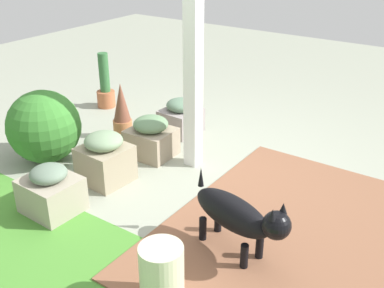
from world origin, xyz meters
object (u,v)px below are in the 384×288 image
at_px(porch_pillar, 193,41).
at_px(dog, 238,215).
at_px(terracotta_pot_spiky, 122,112).
at_px(stone_planter_near, 151,137).
at_px(round_shrub, 44,127).
at_px(stone_planter_far, 51,191).
at_px(ceramic_urn, 162,276).
at_px(stone_planter_mid, 105,158).
at_px(terracotta_pot_tall, 105,88).
at_px(stone_planter_nearest, 181,117).

xyz_separation_m(porch_pillar, dog, (-1.02, 0.95, -0.87)).
height_order(terracotta_pot_spiky, dog, terracotta_pot_spiky).
xyz_separation_m(stone_planter_near, round_shrub, (0.78, 0.66, 0.16)).
xyz_separation_m(stone_planter_far, round_shrub, (0.75, -0.57, 0.17)).
bearing_deg(stone_planter_near, ceramic_urn, 130.95).
bearing_deg(stone_planter_near, stone_planter_mid, 88.62).
distance_m(porch_pillar, stone_planter_far, 1.73).
height_order(stone_planter_far, terracotta_pot_spiky, terracotta_pot_spiky).
bearing_deg(terracotta_pot_spiky, stone_planter_far, 109.80).
height_order(terracotta_pot_spiky, ceramic_urn, terracotta_pot_spiky).
xyz_separation_m(porch_pillar, stone_planter_mid, (0.46, 0.72, -0.97)).
distance_m(stone_planter_far, terracotta_pot_tall, 2.35).
distance_m(stone_planter_near, terracotta_pot_spiky, 0.56).
xyz_separation_m(stone_planter_mid, stone_planter_far, (0.01, 0.60, -0.04)).
bearing_deg(ceramic_urn, stone_planter_near, -49.05).
distance_m(stone_planter_near, stone_planter_far, 1.23).
relative_size(stone_planter_near, terracotta_pot_spiky, 0.73).
xyz_separation_m(porch_pillar, ceramic_urn, (-0.88, 1.61, -0.99)).
relative_size(porch_pillar, terracotta_pot_tall, 3.48).
relative_size(stone_planter_nearest, stone_planter_mid, 0.91).
xyz_separation_m(stone_planter_near, ceramic_urn, (-1.32, 1.52, 0.01)).
height_order(terracotta_pot_spiky, terracotta_pot_tall, terracotta_pot_tall).
bearing_deg(porch_pillar, stone_planter_near, 11.18).
relative_size(porch_pillar, ceramic_urn, 5.77).
distance_m(stone_planter_nearest, terracotta_pot_tall, 1.25).
height_order(stone_planter_near, ceramic_urn, ceramic_urn).
distance_m(stone_planter_mid, dog, 1.50).
relative_size(terracotta_pot_tall, dog, 0.84).
distance_m(stone_planter_near, round_shrub, 1.03).
height_order(stone_planter_nearest, stone_planter_near, stone_planter_near).
bearing_deg(terracotta_pot_spiky, terracotta_pot_tall, -35.41).
bearing_deg(terracotta_pot_tall, ceramic_urn, 139.64).
relative_size(stone_planter_near, dog, 0.55).
xyz_separation_m(stone_planter_far, terracotta_pot_spiky, (0.50, -1.39, 0.11)).
height_order(stone_planter_nearest, round_shrub, round_shrub).
bearing_deg(round_shrub, terracotta_pot_tall, -68.26).
bearing_deg(porch_pillar, round_shrub, 31.41).
height_order(stone_planter_nearest, terracotta_pot_spiky, terracotta_pot_spiky).
xyz_separation_m(round_shrub, terracotta_pot_spiky, (-0.25, -0.82, -0.06)).
xyz_separation_m(stone_planter_mid, terracotta_pot_tall, (1.31, -1.36, 0.02)).
relative_size(stone_planter_far, dog, 0.54).
height_order(porch_pillar, stone_planter_nearest, porch_pillar).
bearing_deg(ceramic_urn, stone_planter_mid, -33.81).
relative_size(porch_pillar, stone_planter_mid, 5.10).
xyz_separation_m(stone_planter_nearest, ceramic_urn, (-1.41, 2.14, 0.02)).
height_order(stone_planter_far, round_shrub, round_shrub).
relative_size(stone_planter_mid, dog, 0.58).
bearing_deg(stone_planter_near, porch_pillar, -168.82).
relative_size(porch_pillar, stone_planter_near, 5.36).
bearing_deg(stone_planter_near, terracotta_pot_tall, -28.76).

